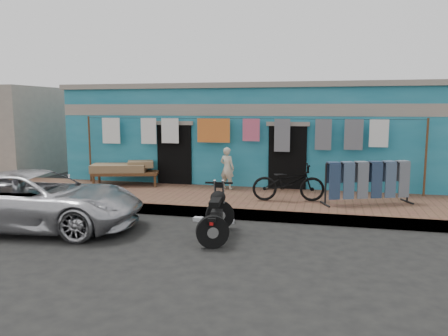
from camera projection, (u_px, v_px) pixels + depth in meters
ground at (201, 237)px, 8.91m from camera, size 80.00×80.00×0.00m
sidewalk at (233, 201)px, 11.78m from camera, size 28.00×3.00×0.25m
curb at (219, 213)px, 10.39m from camera, size 28.00×0.10×0.25m
building at (258, 134)px, 15.40m from camera, size 12.20×5.20×3.36m
clothesline at (238, 135)px, 12.78m from camera, size 10.06×0.06×2.10m
car at (37, 199)px, 9.44m from camera, size 4.87×2.73×1.30m
seated_person at (227, 168)px, 12.72m from camera, size 0.51×0.42×1.23m
bicycle at (288, 178)px, 11.10m from camera, size 1.89×0.94×1.17m
motorcycle at (216, 212)px, 8.76m from camera, size 1.05×1.82×1.07m
charpoy at (126, 174)px, 13.47m from camera, size 2.61×2.13×0.70m
jeans_rack at (368, 182)px, 10.76m from camera, size 2.60×2.07×1.10m
litter_a at (198, 219)px, 10.14m from camera, size 0.21×0.17×0.09m
litter_b at (230, 221)px, 9.98m from camera, size 0.18×0.17×0.07m
litter_c at (230, 221)px, 9.98m from camera, size 0.23×0.26×0.09m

